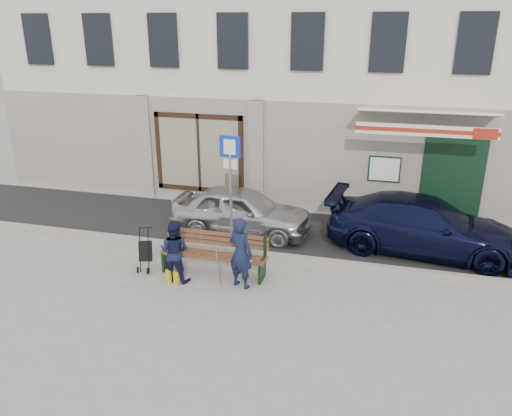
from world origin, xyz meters
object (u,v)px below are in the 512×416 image
(car_navy, at_px, (424,225))
(car_silver, at_px, (241,211))
(woman, at_px, (175,251))
(bench, at_px, (212,254))
(stroller, at_px, (145,252))
(man, at_px, (241,253))
(parking_sign, at_px, (230,173))

(car_navy, bearing_deg, car_silver, 96.76)
(car_silver, bearing_deg, woman, 169.65)
(car_navy, distance_m, bench, 5.20)
(car_navy, bearing_deg, stroller, 119.60)
(man, bearing_deg, woman, 23.05)
(car_silver, xyz_separation_m, man, (0.80, -2.78, 0.15))
(woman, bearing_deg, car_navy, -148.10)
(stroller, bearing_deg, car_silver, 41.78)
(car_silver, xyz_separation_m, bench, (0.00, -2.37, -0.17))
(car_silver, bearing_deg, stroller, 152.37)
(parking_sign, xyz_separation_m, woman, (-0.65, -1.99, -1.21))
(car_navy, bearing_deg, man, 132.74)
(man, bearing_deg, bench, -7.95)
(car_silver, height_order, man, man)
(parking_sign, bearing_deg, man, -62.58)
(car_silver, xyz_separation_m, stroller, (-1.50, -2.60, -0.19))
(car_silver, bearing_deg, man, -161.54)
(car_silver, height_order, stroller, car_silver)
(bench, height_order, woman, woman)
(bench, relative_size, woman, 1.73)
(parking_sign, xyz_separation_m, stroller, (-1.50, -1.71, -1.47))
(woman, bearing_deg, stroller, -15.41)
(bench, distance_m, man, 0.95)
(car_silver, xyz_separation_m, parking_sign, (-0.00, -0.88, 1.28))
(bench, bearing_deg, stroller, -171.44)
(bench, bearing_deg, car_navy, 27.68)
(car_navy, relative_size, woman, 3.35)
(car_silver, height_order, bench, car_silver)
(stroller, bearing_deg, parking_sign, 30.63)
(car_navy, relative_size, bench, 1.94)
(parking_sign, height_order, woman, parking_sign)
(car_navy, distance_m, woman, 6.01)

